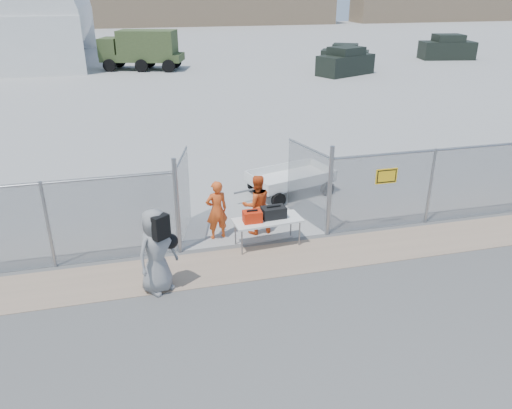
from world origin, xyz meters
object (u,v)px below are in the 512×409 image
object	(u,v)px
security_worker_left	(217,210)
security_worker_right	(257,205)
folding_table	(267,232)
visitor	(156,251)
utility_trailer	(291,181)

from	to	relation	value
security_worker_left	security_worker_right	world-z (taller)	security_worker_right
folding_table	visitor	size ratio (longest dim) A/B	0.90
security_worker_right	visitor	distance (m)	3.55
security_worker_left	folding_table	bearing A→B (deg)	139.11
folding_table	security_worker_right	size ratio (longest dim) A/B	1.05
folding_table	security_worker_right	distance (m)	0.91
visitor	utility_trailer	bearing A→B (deg)	10.78
folding_table	security_worker_left	xyz separation A→B (m)	(-1.19, 0.73, 0.44)
folding_table	utility_trailer	size ratio (longest dim) A/B	0.51
folding_table	security_worker_right	xyz separation A→B (m)	(-0.09, 0.78, 0.46)
folding_table	visitor	distance (m)	3.27
visitor	utility_trailer	distance (m)	6.54
folding_table	security_worker_right	world-z (taller)	security_worker_right
security_worker_left	security_worker_right	xyz separation A→B (m)	(1.09, 0.05, 0.02)
security_worker_right	utility_trailer	distance (m)	3.06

